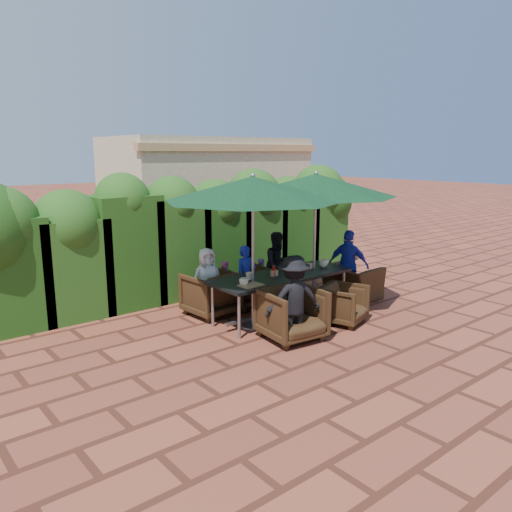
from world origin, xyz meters
TOP-DOWN VIEW (x-y plane):
  - ground at (0.00, 0.00)m, footprint 80.00×80.00m
  - dining_table at (0.23, -0.02)m, footprint 2.55×0.90m
  - umbrella_left at (-0.43, -0.05)m, footprint 2.79×2.79m
  - umbrella_right at (0.99, -0.03)m, footprint 2.77×2.77m
  - chair_far_left at (-0.61, 0.88)m, footprint 0.85×0.80m
  - chair_far_mid at (0.24, 0.90)m, footprint 0.83×0.79m
  - chair_far_right at (1.02, 1.03)m, footprint 0.88×0.86m
  - chair_near_left at (-0.33, -0.86)m, footprint 0.94×0.89m
  - chair_near_right at (0.82, -0.87)m, footprint 0.85×0.82m
  - chair_end_right at (2.04, -0.03)m, footprint 0.67×1.00m
  - adult_far_left at (-0.59, 1.01)m, footprint 0.63×0.45m
  - adult_far_mid at (0.14, 0.84)m, footprint 0.43×0.36m
  - adult_far_right at (1.00, 0.94)m, footprint 0.68×0.49m
  - adult_near_left at (-0.40, -0.97)m, footprint 0.92×0.67m
  - adult_end_right at (1.91, -0.04)m, footprint 0.65×0.88m
  - child_left at (-0.13, 1.09)m, footprint 0.32×0.27m
  - child_right at (0.69, 1.05)m, footprint 0.32×0.28m
  - pedestrian_a at (1.83, 4.18)m, footprint 1.48×0.69m
  - pedestrian_b at (2.49, 4.53)m, footprint 0.99×0.69m
  - pedestrian_c at (3.50, 4.19)m, footprint 1.07×1.18m
  - cup_a at (-0.69, -0.16)m, footprint 0.15×0.15m
  - cup_b at (-0.40, 0.07)m, footprint 0.13×0.13m
  - cup_c at (0.32, -0.17)m, footprint 0.15×0.15m
  - cup_d at (0.71, 0.12)m, footprint 0.12×0.12m
  - cup_e at (1.20, -0.06)m, footprint 0.17×0.17m
  - ketchup_bottle at (0.05, -0.02)m, footprint 0.04×0.04m
  - sauce_bottle at (0.08, 0.04)m, footprint 0.04×0.04m
  - serving_tray at (-0.62, -0.24)m, footprint 0.35×0.25m
  - number_block_left at (0.06, -0.01)m, footprint 0.12×0.06m
  - number_block_right at (0.90, 0.01)m, footprint 0.12×0.06m
  - hedge_wall at (-0.08, 2.32)m, footprint 9.10×1.60m
  - building at (3.50, 6.99)m, footprint 6.20×3.08m

SIDE VIEW (x-z plane):
  - ground at x=0.00m, z-range 0.00..0.00m
  - chair_far_right at x=1.02m, z-range 0.00..0.70m
  - chair_near_right at x=0.82m, z-range 0.00..0.70m
  - chair_far_mid at x=0.24m, z-range 0.00..0.77m
  - child_right at x=0.69m, z-range 0.00..0.79m
  - chair_far_left at x=-0.61m, z-range 0.00..0.83m
  - chair_end_right at x=2.04m, z-range 0.00..0.85m
  - child_left at x=-0.13m, z-range 0.00..0.85m
  - chair_near_left at x=-0.33m, z-range 0.00..0.87m
  - adult_far_mid at x=0.14m, z-range 0.00..1.13m
  - adult_far_left at x=-0.59m, z-range 0.00..1.15m
  - adult_far_right at x=1.00m, z-range 0.00..1.28m
  - adult_near_left at x=-0.40m, z-range 0.00..1.31m
  - adult_end_right at x=1.91m, z-range 0.00..1.35m
  - dining_table at x=0.23m, z-range 0.30..1.05m
  - serving_tray at x=-0.62m, z-range 0.75..0.77m
  - pedestrian_a at x=1.83m, z-range 0.00..1.52m
  - number_block_left at x=0.06m, z-range 0.75..0.85m
  - number_block_right at x=0.90m, z-range 0.75..0.85m
  - cup_a at x=-0.69m, z-range 0.75..0.87m
  - cup_c at x=0.32m, z-range 0.75..0.87m
  - cup_d at x=0.71m, z-range 0.75..0.87m
  - cup_b at x=-0.40m, z-range 0.75..0.87m
  - cup_e at x=1.20m, z-range 0.75..0.88m
  - ketchup_bottle at x=0.05m, z-range 0.75..0.92m
  - sauce_bottle at x=0.08m, z-range 0.75..0.92m
  - pedestrian_c at x=3.50m, z-range 0.00..1.72m
  - pedestrian_b at x=2.49m, z-range 0.00..1.91m
  - hedge_wall at x=-0.08m, z-range 0.10..2.59m
  - building at x=3.50m, z-range 0.01..3.21m
  - umbrella_right at x=0.99m, z-range 0.98..3.44m
  - umbrella_left at x=-0.43m, z-range 0.98..3.44m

